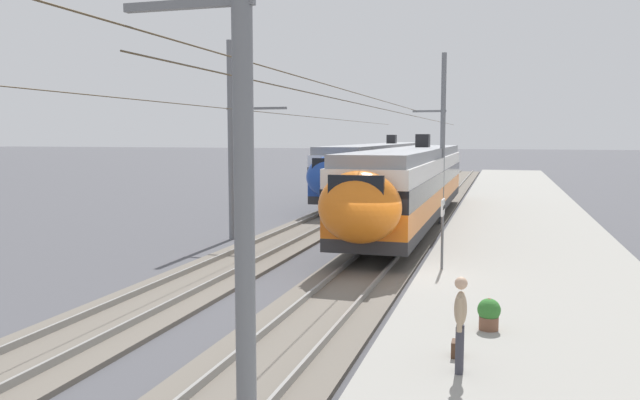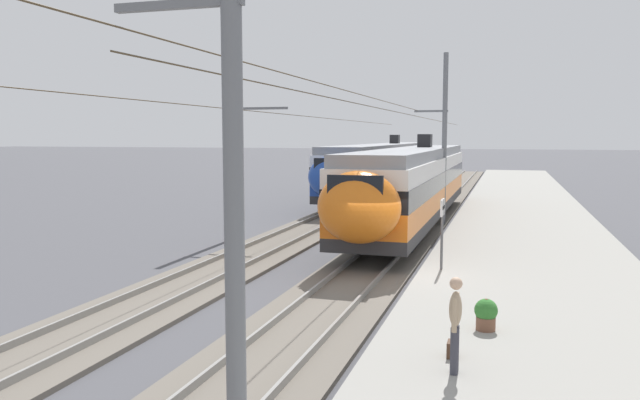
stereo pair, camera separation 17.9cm
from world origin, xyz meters
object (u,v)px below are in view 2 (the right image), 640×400
at_px(train_near_platform, 413,183).
at_px(potted_plant_platform_edge, 486,313).
at_px(catenary_mast_west, 226,169).
at_px(catenary_mast_far_side, 236,138).
at_px(handbag_beside_passenger, 452,349).
at_px(catenary_mast_mid, 443,138).
at_px(passenger_walking, 455,320).
at_px(platform_sign, 442,218).
at_px(train_far_track, 383,166).

height_order(train_near_platform, potted_plant_platform_edge, train_near_platform).
bearing_deg(catenary_mast_west, train_near_platform, 3.02).
relative_size(catenary_mast_far_side, handbag_beside_passenger, 116.21).
xyz_separation_m(catenary_mast_mid, handbag_beside_passenger, (-19.48, -2.21, -3.82)).
distance_m(catenary_mast_far_side, handbag_beside_passenger, 16.99).
bearing_deg(catenary_mast_west, handbag_beside_passenger, -24.25).
bearing_deg(passenger_walking, handbag_beside_passenger, 7.47).
relative_size(platform_sign, passenger_walking, 1.29).
distance_m(catenary_mast_west, passenger_walking, 5.50).
bearing_deg(potted_plant_platform_edge, train_near_platform, 13.50).
distance_m(catenary_mast_far_side, platform_sign, 10.93).
relative_size(passenger_walking, potted_plant_platform_edge, 2.51).
height_order(catenary_mast_west, platform_sign, catenary_mast_west).
bearing_deg(platform_sign, handbag_beside_passenger, -172.69).
height_order(platform_sign, potted_plant_platform_edge, platform_sign).
height_order(train_far_track, handbag_beside_passenger, train_far_track).
bearing_deg(handbag_beside_passenger, catenary_mast_far_side, 38.25).
distance_m(handbag_beside_passenger, potted_plant_platform_edge, 1.94).
distance_m(passenger_walking, potted_plant_platform_edge, 2.73).
bearing_deg(platform_sign, passenger_walking, -172.67).
relative_size(train_far_track, catenary_mast_far_side, 0.59).
height_order(catenary_mast_west, catenary_mast_far_side, catenary_mast_far_side).
height_order(catenary_mast_mid, passenger_walking, catenary_mast_mid).
relative_size(train_near_platform, catenary_mast_mid, 0.49).
bearing_deg(catenary_mast_far_side, train_far_track, -5.85).
bearing_deg(platform_sign, train_near_platform, 12.87).
distance_m(catenary_mast_mid, handbag_beside_passenger, 19.97).
bearing_deg(catenary_mast_far_side, platform_sign, -119.77).
height_order(train_near_platform, platform_sign, train_near_platform).
bearing_deg(catenary_mast_west, potted_plant_platform_edge, -22.15).
height_order(train_far_track, potted_plant_platform_edge, train_far_track).
relative_size(catenary_mast_west, passenger_walking, 29.30).
relative_size(train_far_track, catenary_mast_mid, 0.59).
bearing_deg(potted_plant_platform_edge, passenger_walking, 170.57).
xyz_separation_m(catenary_mast_mid, catenary_mast_far_side, (-6.49, 8.03, 0.03)).
bearing_deg(catenary_mast_mid, platform_sign, -174.07).
relative_size(handbag_beside_passenger, potted_plant_platform_edge, 0.63).
bearing_deg(train_far_track, catenary_mast_far_side, 174.15).
relative_size(train_far_track, potted_plant_platform_edge, 43.75).
bearing_deg(potted_plant_platform_edge, catenary_mast_far_side, 44.06).
xyz_separation_m(train_near_platform, passenger_walking, (-19.26, -3.55, -0.92)).
height_order(catenary_mast_mid, handbag_beside_passenger, catenary_mast_mid).
relative_size(train_near_platform, potted_plant_platform_edge, 36.24).
distance_m(train_near_platform, passenger_walking, 19.61).
bearing_deg(catenary_mast_west, catenary_mast_mid, -0.02).
height_order(catenary_mast_far_side, handbag_beside_passenger, catenary_mast_far_side).
xyz_separation_m(train_near_platform, handbag_beside_passenger, (-18.48, -3.45, -1.71)).
height_order(platform_sign, passenger_walking, platform_sign).
height_order(catenary_mast_far_side, potted_plant_platform_edge, catenary_mast_far_side).
xyz_separation_m(train_far_track, handbag_beside_passenger, (-34.46, -8.05, -1.72)).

